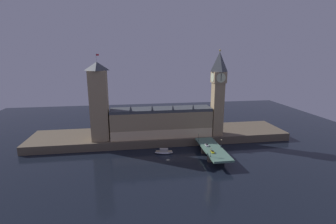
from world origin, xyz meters
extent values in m
plane|color=black|center=(0.00, 0.00, 0.00)|extent=(400.00, 400.00, 0.00)
cube|color=brown|center=(0.00, 39.00, 3.26)|extent=(220.00, 42.00, 6.52)
cube|color=tan|center=(-1.11, 29.69, 17.17)|extent=(82.99, 18.39, 21.29)
cube|color=beige|center=(-1.11, 20.38, 10.35)|extent=(82.99, 0.20, 7.67)
cube|color=#42474C|center=(-1.11, 29.69, 29.01)|extent=(82.99, 16.92, 2.40)
cone|color=#42474C|center=(-26.01, 21.88, 32.56)|extent=(2.40, 2.40, 4.68)
cone|color=#42474C|center=(-9.41, 21.88, 32.56)|extent=(2.40, 2.40, 4.68)
cone|color=#42474C|center=(7.19, 21.88, 32.56)|extent=(2.40, 2.40, 4.68)
cone|color=#42474C|center=(23.79, 21.88, 32.56)|extent=(2.40, 2.40, 4.68)
cube|color=tan|center=(45.81, 25.91, 28.64)|extent=(8.81, 8.81, 44.24)
cube|color=tan|center=(45.81, 25.91, 55.26)|extent=(10.40, 10.40, 9.00)
cylinder|color=beige|center=(45.81, 20.58, 55.26)|extent=(7.63, 0.25, 7.63)
cylinder|color=beige|center=(45.81, 31.23, 55.26)|extent=(7.63, 0.25, 7.63)
cylinder|color=beige|center=(51.13, 25.91, 55.26)|extent=(0.25, 7.63, 7.63)
cylinder|color=beige|center=(40.49, 25.91, 55.26)|extent=(0.25, 7.63, 7.63)
cube|color=black|center=(45.81, 20.40, 55.84)|extent=(0.36, 0.10, 5.72)
pyramid|color=#42474C|center=(45.81, 25.91, 67.72)|extent=(10.40, 10.40, 15.91)
sphere|color=gold|center=(45.81, 25.91, 76.47)|extent=(1.60, 1.60, 1.60)
cube|color=tan|center=(-50.35, 28.22, 34.03)|extent=(13.45, 13.45, 55.03)
pyramid|color=#42474C|center=(-50.35, 28.22, 64.78)|extent=(13.72, 13.72, 6.47)
cylinder|color=#99999E|center=(-50.35, 28.22, 71.01)|extent=(0.24, 0.24, 6.00)
cube|color=red|center=(-49.25, 28.22, 73.11)|extent=(2.00, 0.08, 1.20)
cube|color=slate|center=(32.21, -5.00, 6.22)|extent=(13.96, 46.00, 1.40)
cube|color=brown|center=(32.21, -12.67, 2.76)|extent=(11.87, 3.20, 5.52)
cube|color=brown|center=(32.21, 2.67, 2.76)|extent=(11.87, 3.20, 5.52)
cube|color=white|center=(29.13, -0.59, 7.50)|extent=(1.92, 4.15, 0.81)
cube|color=black|center=(29.13, -0.59, 8.13)|extent=(1.57, 1.87, 0.45)
cylinder|color=black|center=(28.22, 0.70, 7.24)|extent=(0.22, 0.64, 0.64)
cylinder|color=black|center=(30.04, 0.70, 7.24)|extent=(0.22, 0.64, 0.64)
cylinder|color=black|center=(28.22, -1.88, 7.24)|extent=(0.22, 0.64, 0.64)
cylinder|color=black|center=(30.04, -1.88, 7.24)|extent=(0.22, 0.64, 0.64)
cube|color=yellow|center=(29.13, -13.28, 7.46)|extent=(1.73, 4.43, 0.73)
cube|color=black|center=(29.13, -13.28, 8.05)|extent=(1.42, 2.00, 0.45)
cylinder|color=black|center=(28.31, -11.91, 7.24)|extent=(0.22, 0.64, 0.64)
cylinder|color=black|center=(29.95, -11.91, 7.24)|extent=(0.22, 0.64, 0.64)
cylinder|color=black|center=(28.31, -14.66, 7.24)|extent=(0.22, 0.64, 0.64)
cylinder|color=black|center=(29.95, -14.66, 7.24)|extent=(0.22, 0.64, 0.64)
cylinder|color=black|center=(38.35, -5.17, 7.35)|extent=(0.28, 0.28, 0.86)
cylinder|color=navy|center=(38.35, -5.17, 8.14)|extent=(0.38, 0.38, 0.72)
sphere|color=tan|center=(38.35, -5.17, 8.62)|extent=(0.23, 0.23, 0.23)
cylinder|color=#2D3333|center=(25.66, -19.72, 7.17)|extent=(0.56, 0.56, 0.50)
cylinder|color=#2D3333|center=(25.66, -19.72, 9.88)|extent=(0.18, 0.18, 4.91)
sphere|color=#F9E5A3|center=(25.66, -19.72, 12.88)|extent=(0.60, 0.60, 0.60)
sphere|color=#F9E5A3|center=(25.21, -19.72, 12.53)|extent=(0.44, 0.44, 0.44)
sphere|color=#F9E5A3|center=(26.11, -19.72, 12.53)|extent=(0.44, 0.44, 0.44)
cylinder|color=#2D3333|center=(38.75, -5.00, 7.17)|extent=(0.56, 0.56, 0.50)
cylinder|color=#2D3333|center=(38.75, -5.00, 9.89)|extent=(0.18, 0.18, 4.93)
sphere|color=#F9E5A3|center=(38.75, -5.00, 12.90)|extent=(0.60, 0.60, 0.60)
sphere|color=#F9E5A3|center=(38.30, -5.00, 12.55)|extent=(0.44, 0.44, 0.44)
sphere|color=#F9E5A3|center=(39.20, -5.00, 12.55)|extent=(0.44, 0.44, 0.44)
cylinder|color=#2D3333|center=(25.66, 9.72, 7.17)|extent=(0.56, 0.56, 0.50)
cylinder|color=#2D3333|center=(25.66, 9.72, 10.28)|extent=(0.18, 0.18, 5.72)
sphere|color=#F9E5A3|center=(25.66, 9.72, 13.69)|extent=(0.60, 0.60, 0.60)
sphere|color=#F9E5A3|center=(25.21, 9.72, 13.34)|extent=(0.44, 0.44, 0.44)
sphere|color=#F9E5A3|center=(26.11, 9.72, 13.34)|extent=(0.44, 0.44, 0.44)
ellipsoid|color=white|center=(-2.26, 6.00, 1.02)|extent=(14.40, 6.26, 2.03)
cube|color=tan|center=(-2.26, 6.00, 1.94)|extent=(12.62, 5.17, 0.24)
cube|color=#B7B2A8|center=(-2.26, 6.00, 3.08)|extent=(6.59, 3.53, 2.03)
camera|label=1|loc=(-25.36, -164.71, 73.25)|focal=26.00mm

